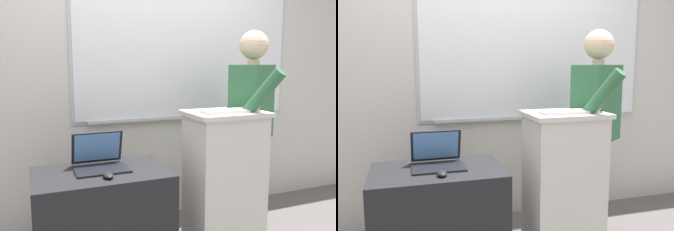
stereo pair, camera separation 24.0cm
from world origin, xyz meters
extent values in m
cube|color=beige|center=(0.00, 1.23, 1.41)|extent=(6.40, 0.12, 2.82)
cube|color=#B7B7BC|center=(0.48, 1.17, 1.47)|extent=(2.07, 0.02, 1.19)
cube|color=white|center=(0.48, 1.16, 1.47)|extent=(2.02, 0.02, 1.14)
cube|color=#B7B7BC|center=(0.48, 1.15, 0.89)|extent=(1.81, 0.04, 0.02)
cube|color=beige|center=(0.39, 0.38, 0.51)|extent=(0.50, 0.37, 1.01)
cube|color=beige|center=(0.39, 0.38, 1.03)|extent=(0.54, 0.40, 0.03)
cube|color=black|center=(-0.47, 0.43, 0.35)|extent=(0.84, 0.56, 0.70)
cylinder|color=brown|center=(0.65, 0.50, 0.39)|extent=(0.13, 0.13, 0.78)
cylinder|color=brown|center=(0.85, 0.64, 0.39)|extent=(0.13, 0.13, 0.78)
cube|color=#2D603D|center=(0.75, 0.57, 1.07)|extent=(0.48, 0.43, 0.58)
cylinder|color=beige|center=(0.75, 0.57, 1.38)|extent=(0.09, 0.09, 0.04)
sphere|color=beige|center=(0.75, 0.57, 1.51)|extent=(0.22, 0.22, 0.22)
cylinder|color=#2D603D|center=(0.55, 0.26, 1.10)|extent=(0.30, 0.38, 0.49)
cylinder|color=#2D603D|center=(0.95, 0.71, 1.04)|extent=(0.08, 0.08, 0.55)
cube|color=black|center=(-0.46, 0.44, 0.70)|extent=(0.34, 0.22, 0.01)
cube|color=black|center=(-0.46, 0.59, 0.82)|extent=(0.33, 0.09, 0.22)
cube|color=#598CCC|center=(-0.46, 0.58, 0.82)|extent=(0.30, 0.07, 0.19)
cube|color=silver|center=(0.40, 0.33, 1.05)|extent=(0.39, 0.14, 0.02)
ellipsoid|color=black|center=(-0.46, 0.28, 0.71)|extent=(0.06, 0.10, 0.03)
ellipsoid|color=black|center=(0.61, 0.32, 1.06)|extent=(0.06, 0.10, 0.03)
camera|label=1|loc=(-0.89, -1.74, 1.38)|focal=38.00mm
camera|label=2|loc=(-0.67, -1.82, 1.38)|focal=38.00mm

